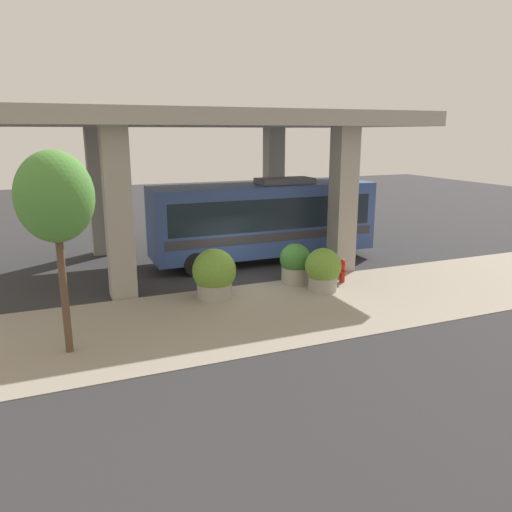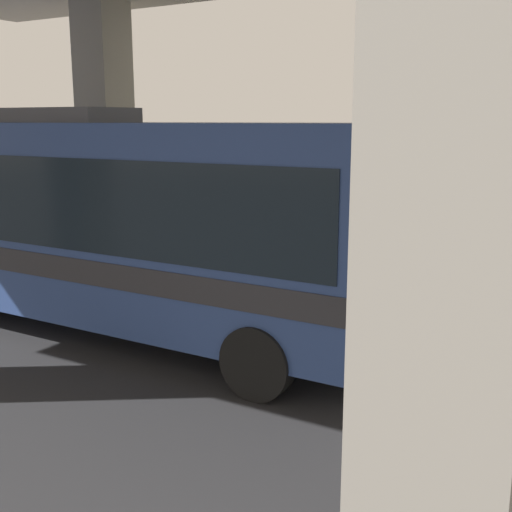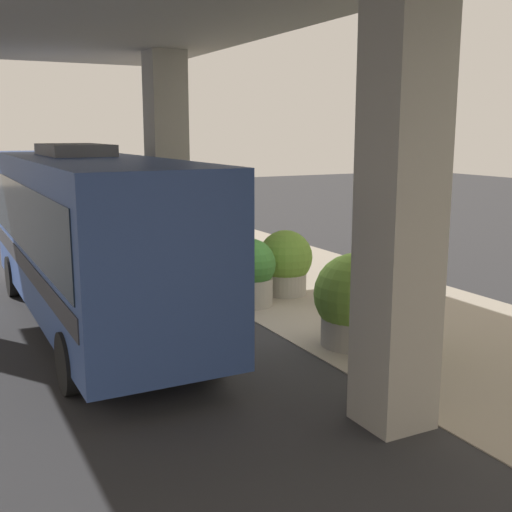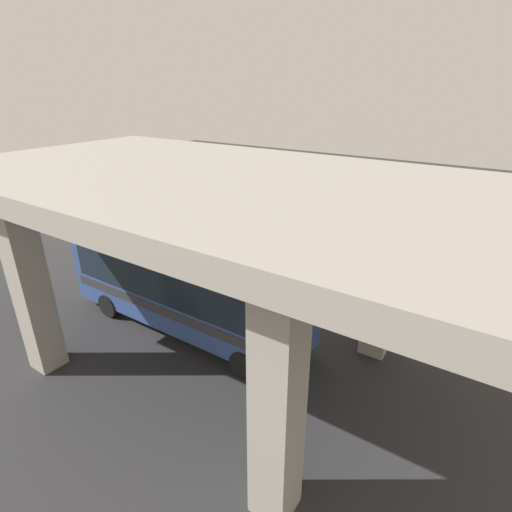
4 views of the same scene
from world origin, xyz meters
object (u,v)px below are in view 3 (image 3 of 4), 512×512
Objects in this scene: planter_back at (285,263)px; fire_hydrant at (240,269)px; planter_middle at (250,273)px; bus at (89,229)px; planter_front at (354,301)px.

fire_hydrant is at bearing -62.86° from planter_back.
planter_back reaches higher than planter_middle.
bus reaches higher than fire_hydrant.
fire_hydrant is at bearing -108.86° from planter_middle.
fire_hydrant is 5.24m from planter_front.
planter_middle is at bearing 176.09° from bus.
bus is 10.71× the size of fire_hydrant.
planter_front is at bearing 88.57° from fire_hydrant.
planter_front is 3.48m from planter_middle.
planter_front reaches higher than planter_middle.
planter_back is at bearing 117.14° from fire_hydrant.
planter_front is 4.05m from planter_back.
planter_front is (0.13, 5.23, 0.39)m from fire_hydrant.
planter_middle reaches higher than fire_hydrant.
planter_back is at bearing -176.75° from bus.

